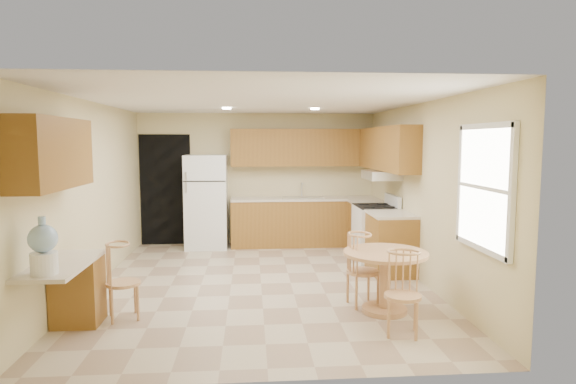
{
  "coord_description": "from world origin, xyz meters",
  "views": [
    {
      "loc": [
        -0.13,
        -6.52,
        1.96
      ],
      "look_at": [
        0.4,
        0.3,
        1.25
      ],
      "focal_mm": 30.0,
      "sensor_mm": 36.0,
      "label": 1
    }
  ],
  "objects": [
    {
      "name": "ceiling",
      "position": [
        0.0,
        0.0,
        2.5
      ],
      "size": [
        4.5,
        5.5,
        0.02
      ],
      "primitive_type": "cube",
      "color": "white",
      "rests_on": "wall_back"
    },
    {
      "name": "counter_right_a",
      "position": [
        1.95,
        1.85,
        0.89
      ],
      "size": [
        0.63,
        0.59,
        0.04
      ],
      "primitive_type": "cube",
      "color": "beige",
      "rests_on": "base_cab_right_a"
    },
    {
      "name": "upper_cab_back",
      "position": [
        0.88,
        2.58,
        1.85
      ],
      "size": [
        2.75,
        0.33,
        0.7
      ],
      "primitive_type": "cube",
      "color": "olive",
      "rests_on": "wall_back"
    },
    {
      "name": "upper_cab_right",
      "position": [
        2.08,
        1.21,
        1.85
      ],
      "size": [
        0.33,
        2.42,
        0.7
      ],
      "primitive_type": "cube",
      "color": "olive",
      "rests_on": "wall_right"
    },
    {
      "name": "upper_cab_left",
      "position": [
        -2.08,
        -1.6,
        1.85
      ],
      "size": [
        0.33,
        1.4,
        0.7
      ],
      "primitive_type": "cube",
      "color": "olive",
      "rests_on": "wall_left"
    },
    {
      "name": "base_cab_right_a",
      "position": [
        1.95,
        1.85,
        0.43
      ],
      "size": [
        0.6,
        0.59,
        0.87
      ],
      "primitive_type": "cube",
      "color": "olive",
      "rests_on": "floor"
    },
    {
      "name": "stove",
      "position": [
        1.92,
        1.18,
        0.47
      ],
      "size": [
        0.65,
        0.76,
        1.09
      ],
      "color": "white",
      "rests_on": "floor"
    },
    {
      "name": "window",
      "position": [
        2.23,
        -1.85,
        1.5
      ],
      "size": [
        0.06,
        1.12,
        1.3
      ],
      "color": "white",
      "rests_on": "wall_right"
    },
    {
      "name": "water_crock",
      "position": [
        -2.0,
        -2.11,
        1.01
      ],
      "size": [
        0.25,
        0.25,
        0.53
      ],
      "color": "white",
      "rests_on": "desk_top"
    },
    {
      "name": "counter_back",
      "position": [
        0.88,
        2.45,
        0.89
      ],
      "size": [
        2.75,
        0.63,
        0.04
      ],
      "primitive_type": "cube",
      "color": "beige",
      "rests_on": "base_cab_back"
    },
    {
      "name": "floor",
      "position": [
        0.0,
        0.0,
        0.0
      ],
      "size": [
        5.5,
        5.5,
        0.0
      ],
      "primitive_type": "plane",
      "color": "tan",
      "rests_on": "ground"
    },
    {
      "name": "desk_top",
      "position": [
        -2.0,
        -1.7,
        0.75
      ],
      "size": [
        0.5,
        1.2,
        0.04
      ],
      "primitive_type": "cube",
      "color": "beige",
      "rests_on": "desk_pedestal"
    },
    {
      "name": "base_cab_back",
      "position": [
        0.88,
        2.45,
        0.43
      ],
      "size": [
        2.75,
        0.6,
        0.87
      ],
      "primitive_type": "cube",
      "color": "olive",
      "rests_on": "floor"
    },
    {
      "name": "wall_left",
      "position": [
        -2.25,
        0.0,
        1.25
      ],
      "size": [
        0.02,
        5.5,
        2.5
      ],
      "primitive_type": "cube",
      "color": "#CABE88",
      "rests_on": "floor"
    },
    {
      "name": "chair_desk",
      "position": [
        -1.55,
        -1.28,
        0.52
      ],
      "size": [
        0.37,
        0.48,
        0.85
      ],
      "rotation": [
        0.0,
        0.0,
        -1.24
      ],
      "color": "tan",
      "rests_on": "floor"
    },
    {
      "name": "counter_right_b",
      "position": [
        1.95,
        0.4,
        0.89
      ],
      "size": [
        0.63,
        0.8,
        0.04
      ],
      "primitive_type": "cube",
      "color": "beige",
      "rests_on": "base_cab_right_b"
    },
    {
      "name": "can_light_b",
      "position": [
        0.9,
        1.2,
        2.48
      ],
      "size": [
        0.14,
        0.14,
        0.02
      ],
      "primitive_type": "cylinder",
      "color": "white",
      "rests_on": "ceiling"
    },
    {
      "name": "refrigerator",
      "position": [
        -0.95,
        2.4,
        0.86
      ],
      "size": [
        0.76,
        0.74,
        1.72
      ],
      "color": "white",
      "rests_on": "floor"
    },
    {
      "name": "desk_pedestal",
      "position": [
        -2.0,
        -1.32,
        0.36
      ],
      "size": [
        0.48,
        0.42,
        0.72
      ],
      "primitive_type": "cube",
      "color": "olive",
      "rests_on": "floor"
    },
    {
      "name": "wall_front",
      "position": [
        0.0,
        -2.75,
        1.25
      ],
      "size": [
        4.5,
        0.02,
        2.5
      ],
      "primitive_type": "cube",
      "color": "#CABE88",
      "rests_on": "floor"
    },
    {
      "name": "chair_table_a",
      "position": [
        1.2,
        -1.06,
        0.53
      ],
      "size": [
        0.39,
        0.5,
        0.87
      ],
      "rotation": [
        0.0,
        0.0,
        -1.4
      ],
      "color": "tan",
      "rests_on": "floor"
    },
    {
      "name": "base_cab_right_b",
      "position": [
        1.95,
        0.4,
        0.43
      ],
      "size": [
        0.6,
        0.8,
        0.87
      ],
      "primitive_type": "cube",
      "color": "olive",
      "rests_on": "floor"
    },
    {
      "name": "range_hood",
      "position": [
        2.0,
        1.18,
        1.42
      ],
      "size": [
        0.5,
        0.76,
        0.14
      ],
      "primitive_type": "cube",
      "color": "silver",
      "rests_on": "upper_cab_right"
    },
    {
      "name": "wall_right",
      "position": [
        2.25,
        0.0,
        1.25
      ],
      "size": [
        0.02,
        5.5,
        2.5
      ],
      "primitive_type": "cube",
      "color": "#CABE88",
      "rests_on": "floor"
    },
    {
      "name": "chair_table_b",
      "position": [
        1.4,
        -1.96,
        0.52
      ],
      "size": [
        0.38,
        0.4,
        0.85
      ],
      "rotation": [
        0.0,
        0.0,
        2.85
      ],
      "color": "tan",
      "rests_on": "floor"
    },
    {
      "name": "can_light_a",
      "position": [
        -0.5,
        1.2,
        2.48
      ],
      "size": [
        0.14,
        0.14,
        0.02
      ],
      "primitive_type": "cylinder",
      "color": "white",
      "rests_on": "ceiling"
    },
    {
      "name": "wall_back",
      "position": [
        0.0,
        2.75,
        1.25
      ],
      "size": [
        4.5,
        0.02,
        2.5
      ],
      "primitive_type": "cube",
      "color": "#CABE88",
      "rests_on": "floor"
    },
    {
      "name": "dining_table",
      "position": [
        1.4,
        -1.23,
        0.47
      ],
      "size": [
        0.96,
        0.96,
        0.71
      ],
      "rotation": [
        0.0,
        0.0,
        -0.11
      ],
      "color": "tan",
      "rests_on": "floor"
    },
    {
      "name": "doorway",
      "position": [
        -1.75,
        2.73,
        1.05
      ],
      "size": [
        0.9,
        0.02,
        2.1
      ],
      "primitive_type": "cube",
      "color": "black",
      "rests_on": "floor"
    },
    {
      "name": "sink",
      "position": [
        0.85,
        2.45,
        0.91
      ],
      "size": [
        0.78,
        0.44,
        0.01
      ],
      "primitive_type": "cube",
      "color": "silver",
      "rests_on": "counter_back"
    }
  ]
}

